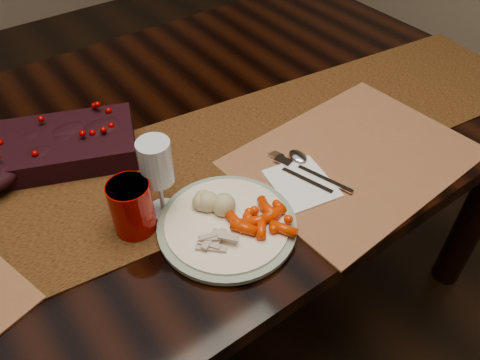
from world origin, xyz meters
TOP-DOWN VIEW (x-y plane):
  - floor at (0.00, 0.00)m, footprint 5.00×5.00m
  - dining_table at (0.00, 0.00)m, footprint 1.80×1.00m
  - table_runner at (0.05, -0.13)m, footprint 1.74×0.55m
  - centerpiece at (-0.23, 0.07)m, footprint 0.39×0.29m
  - placemat_main at (0.29, -0.31)m, footprint 0.52×0.39m
  - dinner_plate at (-0.04, -0.31)m, footprint 0.28×0.28m
  - baby_carrots at (-0.01, -0.35)m, footprint 0.13×0.12m
  - mashed_potatoes at (-0.04, -0.26)m, footprint 0.09×0.08m
  - turkey_shreds at (-0.08, -0.34)m, footprint 0.09×0.08m
  - napkin at (0.14, -0.31)m, footprint 0.14×0.15m
  - fork at (0.15, -0.29)m, footprint 0.07×0.15m
  - spoon at (0.19, -0.30)m, footprint 0.08×0.16m
  - red_cup at (-0.18, -0.21)m, footprint 0.10×0.10m
  - wine_glass at (-0.12, -0.20)m, footprint 0.07×0.07m

SIDE VIEW (x-z plane):
  - floor at x=0.00m, z-range 0.00..0.00m
  - dining_table at x=0.00m, z-range 0.00..0.75m
  - table_runner at x=0.05m, z-range 0.75..0.75m
  - placemat_main at x=0.29m, z-range 0.75..0.75m
  - napkin at x=0.14m, z-range 0.75..0.76m
  - fork at x=0.15m, z-range 0.76..0.76m
  - spoon at x=0.19m, z-range 0.76..0.76m
  - dinner_plate at x=-0.04m, z-range 0.75..0.77m
  - turkey_shreds at x=-0.08m, z-range 0.77..0.79m
  - baby_carrots at x=-0.01m, z-range 0.77..0.79m
  - centerpiece at x=-0.23m, z-range 0.75..0.82m
  - mashed_potatoes at x=-0.04m, z-range 0.77..0.81m
  - red_cup at x=-0.18m, z-range 0.75..0.86m
  - wine_glass at x=-0.12m, z-range 0.75..0.92m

